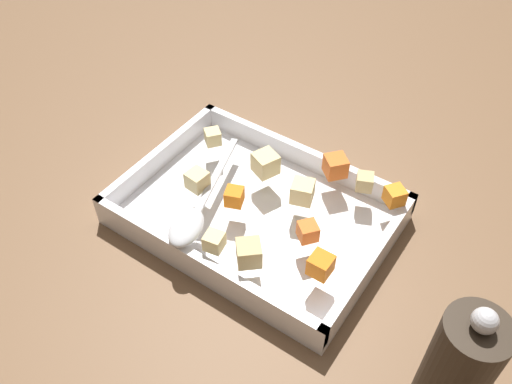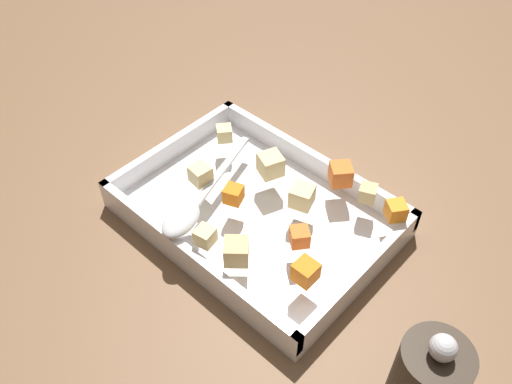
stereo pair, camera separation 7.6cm
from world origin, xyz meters
name	(u,v)px [view 1 (the left image)]	position (x,y,z in m)	size (l,w,h in m)	color
ground_plane	(245,224)	(0.00, 0.00, 0.00)	(4.00, 4.00, 0.00)	brown
baking_dish	(256,214)	(-0.01, -0.02, 0.01)	(0.37, 0.27, 0.05)	silver
carrot_chunk_front_center	(336,166)	(-0.08, -0.12, 0.06)	(0.03, 0.03, 0.03)	orange
carrot_chunk_under_handle	(308,231)	(-0.11, 0.01, 0.06)	(0.02, 0.02, 0.02)	orange
carrot_chunk_far_left	(234,197)	(0.01, 0.01, 0.06)	(0.02, 0.02, 0.02)	orange
carrot_chunk_heap_side	(321,265)	(-0.15, 0.04, 0.06)	(0.03, 0.03, 0.03)	orange
carrot_chunk_heap_top	(395,196)	(-0.17, -0.12, 0.06)	(0.02, 0.02, 0.02)	orange
potato_chunk_near_right	(197,180)	(0.07, 0.01, 0.06)	(0.03, 0.03, 0.03)	#E0CC89
potato_chunk_far_right	(302,191)	(-0.06, -0.05, 0.06)	(0.03, 0.03, 0.03)	#E0CC89
potato_chunk_mid_left	(249,253)	(-0.06, 0.08, 0.06)	(0.03, 0.03, 0.03)	tan
potato_chunk_corner_ne	(365,182)	(-0.12, -0.12, 0.06)	(0.02, 0.02, 0.02)	tan
potato_chunk_rim_edge	(213,137)	(0.11, -0.07, 0.06)	(0.02, 0.02, 0.02)	#E0CC89
potato_chunk_center	(214,241)	(-0.02, 0.09, 0.06)	(0.02, 0.02, 0.02)	#E0CC89
potato_chunk_corner_sw	(266,163)	(0.01, -0.07, 0.07)	(0.03, 0.03, 0.03)	#E0CC89
serving_spoon	(190,220)	(0.03, 0.08, 0.06)	(0.09, 0.22, 0.02)	silver
pepper_mill	(455,373)	(-0.33, 0.10, 0.09)	(0.07, 0.07, 0.20)	#2D2319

